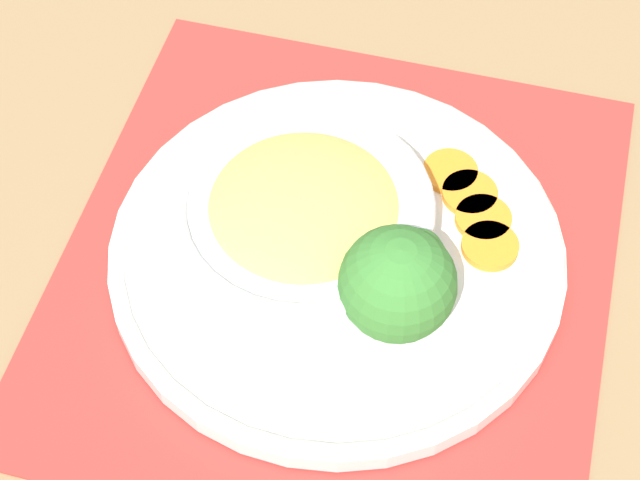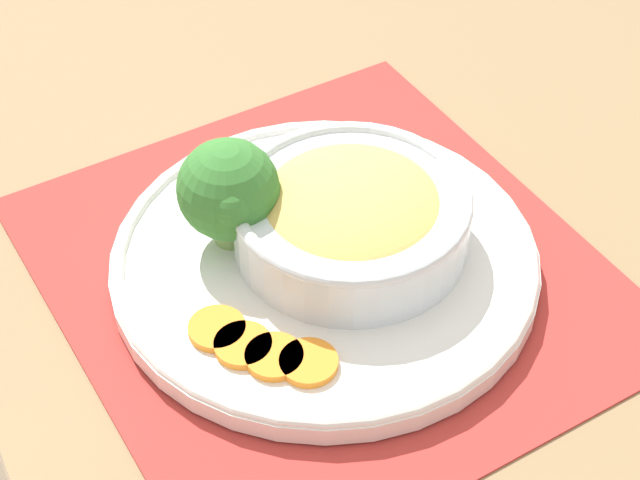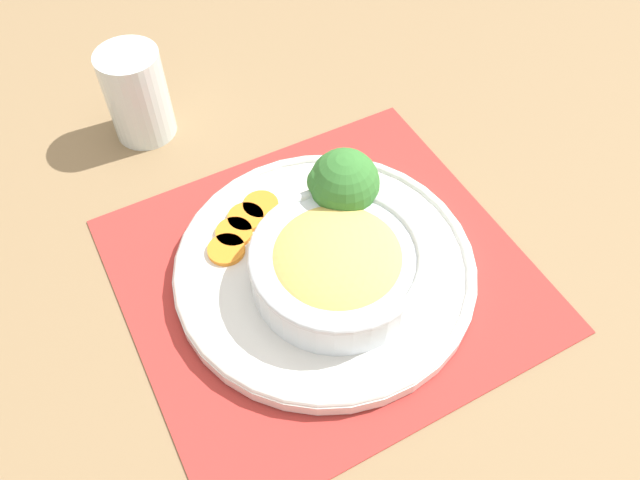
# 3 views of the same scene
# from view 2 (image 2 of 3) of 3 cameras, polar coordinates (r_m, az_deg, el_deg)

# --- Properties ---
(ground_plane) EXTENTS (4.00, 4.00, 0.00)m
(ground_plane) POSITION_cam_2_polar(r_m,az_deg,el_deg) (0.82, 0.25, -1.76)
(ground_plane) COLOR #8C704C
(placemat) EXTENTS (0.44, 0.41, 0.00)m
(placemat) POSITION_cam_2_polar(r_m,az_deg,el_deg) (0.82, 0.25, -1.67)
(placemat) COLOR #B2332D
(placemat) RESTS_ON ground_plane
(plate) EXTENTS (0.33, 0.33, 0.02)m
(plate) POSITION_cam_2_polar(r_m,az_deg,el_deg) (0.81, 0.25, -1.02)
(plate) COLOR white
(plate) RESTS_ON placemat
(bowl) EXTENTS (0.18, 0.18, 0.06)m
(bowl) POSITION_cam_2_polar(r_m,az_deg,el_deg) (0.80, 1.54, 1.51)
(bowl) COLOR silver
(bowl) RESTS_ON plate
(broccoli_floret) EXTENTS (0.08, 0.08, 0.09)m
(broccoli_floret) POSITION_cam_2_polar(r_m,az_deg,el_deg) (0.79, -4.91, 2.66)
(broccoli_floret) COLOR #759E51
(broccoli_floret) RESTS_ON plate
(carrot_slice_near) EXTENTS (0.04, 0.04, 0.01)m
(carrot_slice_near) POSITION_cam_2_polar(r_m,az_deg,el_deg) (0.76, -5.52, -4.73)
(carrot_slice_near) COLOR orange
(carrot_slice_near) RESTS_ON plate
(carrot_slice_middle) EXTENTS (0.04, 0.04, 0.01)m
(carrot_slice_middle) POSITION_cam_2_polar(r_m,az_deg,el_deg) (0.75, -4.13, -5.61)
(carrot_slice_middle) COLOR orange
(carrot_slice_middle) RESTS_ON plate
(carrot_slice_far) EXTENTS (0.04, 0.04, 0.01)m
(carrot_slice_far) POSITION_cam_2_polar(r_m,az_deg,el_deg) (0.74, -2.46, -6.23)
(carrot_slice_far) COLOR orange
(carrot_slice_far) RESTS_ON plate
(carrot_slice_extra) EXTENTS (0.04, 0.04, 0.01)m
(carrot_slice_extra) POSITION_cam_2_polar(r_m,az_deg,el_deg) (0.74, -0.61, -6.55)
(carrot_slice_extra) COLOR orange
(carrot_slice_extra) RESTS_ON plate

